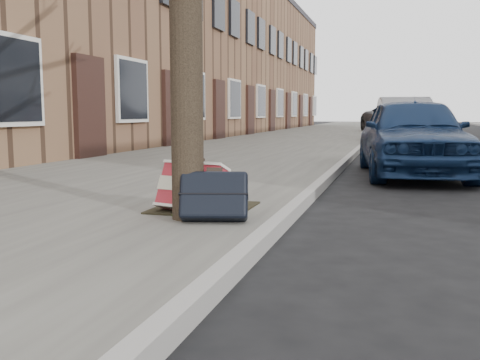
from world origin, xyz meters
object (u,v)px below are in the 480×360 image
(suitcase_red, at_px, (191,188))
(car_near_front, at_px, (412,136))
(car_near_mid, at_px, (405,120))
(suitcase_navy, at_px, (214,195))

(suitcase_red, distance_m, car_near_front, 5.01)
(car_near_front, height_order, car_near_mid, car_near_mid)
(suitcase_navy, height_order, car_near_front, car_near_front)
(car_near_front, bearing_deg, car_near_mid, 82.90)
(suitcase_navy, height_order, car_near_mid, car_near_mid)
(suitcase_red, height_order, car_near_front, car_near_front)
(suitcase_red, height_order, car_near_mid, car_near_mid)
(suitcase_red, bearing_deg, car_near_mid, 96.23)
(suitcase_navy, xyz_separation_m, car_near_front, (1.62, 4.90, 0.30))
(suitcase_navy, bearing_deg, car_near_mid, 68.64)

